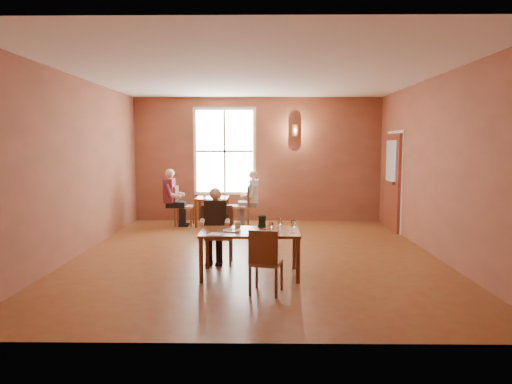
{
  "coord_description": "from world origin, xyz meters",
  "views": [
    {
      "loc": [
        0.1,
        -7.63,
        1.87
      ],
      "look_at": [
        0.0,
        0.2,
        1.05
      ],
      "focal_mm": 32.0,
      "sensor_mm": 36.0,
      "label": 1
    }
  ],
  "objects_px": {
    "main_table": "(250,253)",
    "second_table": "(212,211)",
    "chair_empty": "(266,261)",
    "chair_diner_white": "(240,205)",
    "chair_diner_maroon": "(184,206)",
    "diner_maroon": "(183,198)",
    "diner_white": "(242,199)",
    "diner_main": "(219,228)",
    "chair_diner_main": "(219,235)"
  },
  "relations": [
    {
      "from": "main_table",
      "to": "second_table",
      "type": "height_order",
      "value": "second_table"
    },
    {
      "from": "chair_empty",
      "to": "chair_diner_white",
      "type": "height_order",
      "value": "chair_diner_white"
    },
    {
      "from": "chair_diner_maroon",
      "to": "chair_diner_white",
      "type": "bearing_deg",
      "value": 90.0
    },
    {
      "from": "diner_maroon",
      "to": "diner_white",
      "type": "bearing_deg",
      "value": 90.0
    },
    {
      "from": "main_table",
      "to": "diner_white",
      "type": "xyz_separation_m",
      "value": [
        -0.3,
        4.06,
        0.29
      ]
    },
    {
      "from": "main_table",
      "to": "second_table",
      "type": "distance_m",
      "value": 4.17
    },
    {
      "from": "second_table",
      "to": "diner_maroon",
      "type": "bearing_deg",
      "value": 180.0
    },
    {
      "from": "main_table",
      "to": "diner_main",
      "type": "relative_size",
      "value": 1.22
    },
    {
      "from": "second_table",
      "to": "diner_white",
      "type": "xyz_separation_m",
      "value": [
        0.68,
        0.0,
        0.29
      ]
    },
    {
      "from": "diner_maroon",
      "to": "diner_main",
      "type": "bearing_deg",
      "value": 18.62
    },
    {
      "from": "second_table",
      "to": "chair_diner_maroon",
      "type": "relative_size",
      "value": 0.81
    },
    {
      "from": "chair_empty",
      "to": "diner_maroon",
      "type": "xyz_separation_m",
      "value": [
        -1.88,
        4.82,
        0.22
      ]
    },
    {
      "from": "chair_empty",
      "to": "diner_white",
      "type": "height_order",
      "value": "diner_white"
    },
    {
      "from": "diner_white",
      "to": "diner_main",
      "type": "bearing_deg",
      "value": 176.63
    },
    {
      "from": "chair_empty",
      "to": "chair_diner_maroon",
      "type": "relative_size",
      "value": 0.91
    },
    {
      "from": "main_table",
      "to": "diner_maroon",
      "type": "relative_size",
      "value": 1.1
    },
    {
      "from": "main_table",
      "to": "diner_main",
      "type": "bearing_deg",
      "value": 128.88
    },
    {
      "from": "chair_diner_white",
      "to": "diner_main",
      "type": "bearing_deg",
      "value": 177.13
    },
    {
      "from": "diner_white",
      "to": "chair_diner_white",
      "type": "bearing_deg",
      "value": 90.0
    },
    {
      "from": "diner_main",
      "to": "second_table",
      "type": "distance_m",
      "value": 3.48
    },
    {
      "from": "main_table",
      "to": "chair_diner_main",
      "type": "xyz_separation_m",
      "value": [
        -0.5,
        0.65,
        0.13
      ]
    },
    {
      "from": "chair_diner_white",
      "to": "diner_maroon",
      "type": "bearing_deg",
      "value": 90.0
    },
    {
      "from": "diner_main",
      "to": "chair_diner_maroon",
      "type": "distance_m",
      "value": 3.62
    },
    {
      "from": "chair_empty",
      "to": "chair_diner_white",
      "type": "xyz_separation_m",
      "value": [
        -0.55,
        4.82,
        0.05
      ]
    },
    {
      "from": "diner_main",
      "to": "chair_diner_white",
      "type": "height_order",
      "value": "diner_main"
    },
    {
      "from": "chair_empty",
      "to": "diner_white",
      "type": "relative_size",
      "value": 0.68
    },
    {
      "from": "diner_main",
      "to": "chair_diner_white",
      "type": "relative_size",
      "value": 1.23
    },
    {
      "from": "chair_diner_white",
      "to": "chair_diner_maroon",
      "type": "xyz_separation_m",
      "value": [
        -1.3,
        0.0,
        -0.01
      ]
    },
    {
      "from": "diner_white",
      "to": "main_table",
      "type": "bearing_deg",
      "value": -175.8
    },
    {
      "from": "main_table",
      "to": "diner_maroon",
      "type": "bearing_deg",
      "value": 112.23
    },
    {
      "from": "diner_main",
      "to": "second_table",
      "type": "relative_size",
      "value": 1.54
    },
    {
      "from": "main_table",
      "to": "chair_diner_maroon",
      "type": "xyz_separation_m",
      "value": [
        -1.63,
        4.06,
        0.13
      ]
    },
    {
      "from": "second_table",
      "to": "chair_diner_main",
      "type": "bearing_deg",
      "value": -82.01
    },
    {
      "from": "second_table",
      "to": "diner_white",
      "type": "relative_size",
      "value": 0.6
    },
    {
      "from": "chair_diner_white",
      "to": "diner_white",
      "type": "relative_size",
      "value": 0.76
    },
    {
      "from": "chair_diner_main",
      "to": "diner_main",
      "type": "bearing_deg",
      "value": 90.0
    },
    {
      "from": "chair_empty",
      "to": "second_table",
      "type": "height_order",
      "value": "chair_empty"
    },
    {
      "from": "diner_main",
      "to": "chair_diner_white",
      "type": "xyz_separation_m",
      "value": [
        0.17,
        3.44,
        -0.11
      ]
    },
    {
      "from": "diner_maroon",
      "to": "chair_empty",
      "type": "bearing_deg",
      "value": 21.3
    },
    {
      "from": "second_table",
      "to": "chair_diner_white",
      "type": "distance_m",
      "value": 0.66
    },
    {
      "from": "diner_main",
      "to": "chair_diner_maroon",
      "type": "bearing_deg",
      "value": -71.83
    },
    {
      "from": "second_table",
      "to": "diner_white",
      "type": "height_order",
      "value": "diner_white"
    },
    {
      "from": "diner_main",
      "to": "chair_diner_maroon",
      "type": "xyz_separation_m",
      "value": [
        -1.13,
        3.44,
        -0.11
      ]
    },
    {
      "from": "chair_diner_main",
      "to": "chair_diner_white",
      "type": "xyz_separation_m",
      "value": [
        0.17,
        3.41,
        0.01
      ]
    },
    {
      "from": "chair_diner_white",
      "to": "chair_diner_maroon",
      "type": "relative_size",
      "value": 1.02
    },
    {
      "from": "chair_diner_main",
      "to": "diner_white",
      "type": "relative_size",
      "value": 0.74
    },
    {
      "from": "diner_maroon",
      "to": "chair_diner_maroon",
      "type": "bearing_deg",
      "value": 90.0
    },
    {
      "from": "chair_diner_main",
      "to": "chair_empty",
      "type": "height_order",
      "value": "chair_diner_main"
    },
    {
      "from": "chair_diner_main",
      "to": "diner_main",
      "type": "distance_m",
      "value": 0.12
    },
    {
      "from": "diner_main",
      "to": "diner_white",
      "type": "distance_m",
      "value": 3.44
    }
  ]
}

